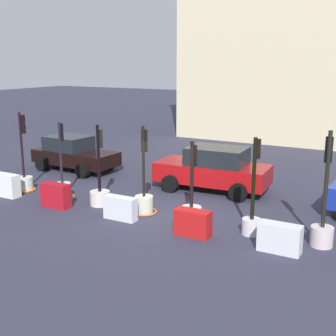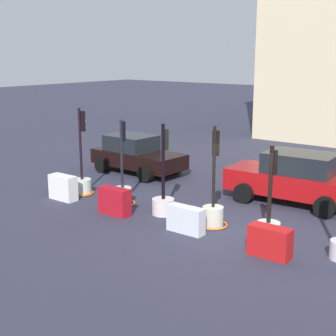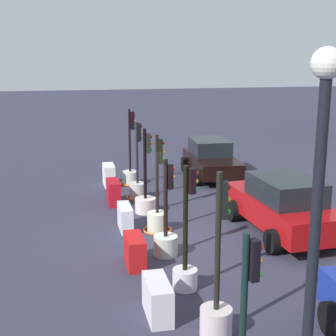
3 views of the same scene
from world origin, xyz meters
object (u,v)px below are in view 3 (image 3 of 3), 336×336
Objects in this scene: car_red_compact at (282,205)px; street_lamp_post at (316,223)px; traffic_light_2 at (146,197)px; car_black_sedan at (211,158)px; traffic_light_4 at (166,237)px; construction_barrier_1 at (114,192)px; construction_barrier_4 at (158,299)px; construction_barrier_2 at (125,218)px; traffic_light_1 at (138,186)px; construction_barrier_3 at (135,251)px; traffic_light_0 at (130,173)px; traffic_light_5 at (186,261)px; traffic_light_3 at (158,215)px; construction_barrier_0 at (109,175)px; traffic_light_6 at (217,304)px.

street_lamp_post reaches higher than car_red_compact.
traffic_light_2 is 0.70× the size of car_black_sedan.
traffic_light_4 is at bearing -76.43° from car_red_compact.
construction_barrier_1 is 8.04m from construction_barrier_4.
construction_barrier_2 is 0.27× the size of car_black_sedan.
construction_barrier_1 is 6.22m from car_red_compact.
traffic_light_1 is 2.65× the size of construction_barrier_3.
traffic_light_0 reaches higher than traffic_light_5.
traffic_light_4 is 2.47× the size of construction_barrier_1.
car_black_sedan is at bearing 150.09° from traffic_light_3.
traffic_light_4 is 7.92m from street_lamp_post.
traffic_light_4 is at bearing 6.57° from construction_barrier_0.
traffic_light_3 is at bearing -104.78° from car_red_compact.
car_red_compact is (0.97, 3.66, 0.40)m from traffic_light_3.
traffic_light_5 reaches higher than construction_barrier_4.
car_black_sedan is (-8.14, 3.73, 0.29)m from traffic_light_4.
construction_barrier_0 is (-2.01, -0.91, -0.02)m from traffic_light_1.
traffic_light_3 is (3.62, 0.08, 0.04)m from traffic_light_1.
street_lamp_post is (15.48, -3.47, 2.68)m from car_black_sedan.
traffic_light_1 is 5.94m from car_red_compact.
street_lamp_post is at bearing 5.52° from construction_barrier_1.
construction_barrier_3 is 0.20× the size of street_lamp_post.
construction_barrier_2 is 2.69m from construction_barrier_3.
traffic_light_3 is at bearing 1.32° from traffic_light_1.
traffic_light_6 is at bearing 3.47° from traffic_light_5.
traffic_light_2 is 7.74m from traffic_light_6.
traffic_light_2 is 0.97× the size of traffic_light_3.
traffic_light_1 reaches higher than construction_barrier_2.
traffic_light_4 reaches higher than construction_barrier_0.
car_black_sedan is at bearing 97.75° from construction_barrier_0.
traffic_light_1 is at bearing -54.40° from car_black_sedan.
car_red_compact is (6.61, 3.75, 0.42)m from traffic_light_0.
traffic_light_4 is 0.58× the size of car_red_compact.
traffic_light_0 is 3.79m from traffic_light_2.
traffic_light_3 is 3.89m from traffic_light_5.
traffic_light_6 is 0.71× the size of car_red_compact.
traffic_light_4 reaches higher than construction_barrier_3.
traffic_light_3 is at bearing 9.95° from construction_barrier_0.
traffic_light_5 reaches higher than construction_barrier_1.
traffic_light_0 is 0.90m from construction_barrier_0.
traffic_light_2 is 2.52× the size of construction_barrier_4.
construction_barrier_3 is at bearing -146.84° from traffic_light_5.
construction_barrier_2 is at bearing -179.72° from construction_barrier_4.
car_red_compact is at bearing 131.05° from construction_barrier_4.
traffic_light_5 is 2.73× the size of construction_barrier_1.
traffic_light_6 is at bearing 0.83° from traffic_light_1.
traffic_light_1 is 4.55m from car_black_sedan.
construction_barrier_0 is at bearing -179.73° from construction_barrier_4.
traffic_light_1 is 0.53× the size of street_lamp_post.
street_lamp_post is (14.86, 1.13, 3.04)m from construction_barrier_0.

